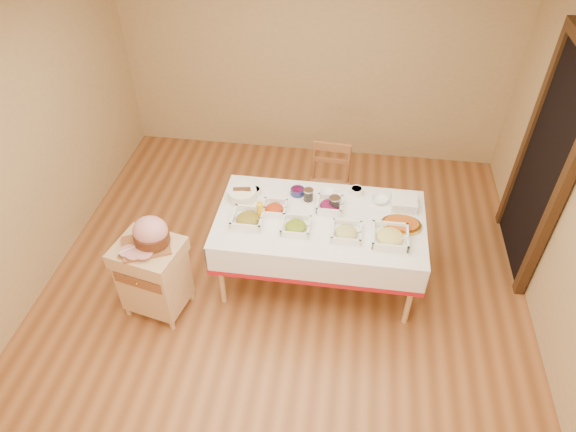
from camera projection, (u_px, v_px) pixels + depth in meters
The scene contains 23 objects.
room_shell at pixel (281, 187), 3.92m from camera, with size 5.00×5.00×5.00m.
doorway at pixel (546, 163), 4.48m from camera, with size 0.09×1.10×2.20m.
dining_table at pixel (320, 232), 4.57m from camera, with size 1.82×1.02×0.76m.
butcher_cart at pixel (153, 274), 4.41m from camera, with size 0.62×0.55×0.76m.
dining_chair at pixel (328, 188), 5.25m from camera, with size 0.44×0.42×0.93m.
ham_on_board at pixel (150, 234), 4.14m from camera, with size 0.41×0.39×0.27m.
serving_dish_a at pixel (248, 219), 4.40m from camera, with size 0.27×0.27×0.12m.
serving_dish_b at pixel (296, 226), 4.34m from camera, with size 0.24×0.24×0.10m.
serving_dish_c at pixel (346, 232), 4.28m from camera, with size 0.25×0.25×0.10m.
serving_dish_d at pixel (390, 237), 4.23m from camera, with size 0.30×0.30×0.11m.
serving_dish_e at pixel (274, 208), 4.51m from camera, with size 0.22×0.21×0.10m.
serving_dish_f at pixel (330, 205), 4.55m from camera, with size 0.24×0.23×0.11m.
small_bowl_left at pixel (255, 191), 4.70m from camera, with size 0.12×0.12×0.06m.
small_bowl_mid at pixel (298, 191), 4.70m from camera, with size 0.13×0.13×0.06m.
small_bowl_right at pixel (356, 191), 4.70m from camera, with size 0.12×0.12×0.06m.
bowl_white_imported at pixel (328, 193), 4.70m from camera, with size 0.14×0.14×0.04m, color white.
bowl_small_imported at pixel (380, 200), 4.62m from camera, with size 0.15×0.15×0.05m, color white.
preserve_jar_left at pixel (308, 195), 4.62m from camera, with size 0.09×0.09×0.12m.
preserve_jar_right at pixel (334, 204), 4.53m from camera, with size 0.10×0.10×0.13m.
mustard_bottle at pixel (260, 210), 4.42m from camera, with size 0.06×0.06×0.19m.
bread_basket at pixel (242, 194), 4.64m from camera, with size 0.26×0.26×0.11m.
plate_stack at pixel (404, 202), 4.57m from camera, with size 0.23×0.23×0.08m.
brass_platter at pixel (401, 224), 4.37m from camera, with size 0.35×0.25×0.05m.
Camera 1 is at (0.50, -3.06, 3.71)m, focal length 32.00 mm.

